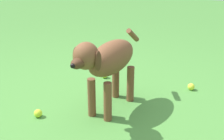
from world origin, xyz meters
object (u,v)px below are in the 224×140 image
object	(u,v)px
dog	(108,61)
tennis_ball_2	(38,113)
tennis_ball_0	(105,75)
tennis_ball_3	(191,87)

from	to	relation	value
dog	tennis_ball_2	distance (m)	0.70
tennis_ball_0	tennis_ball_2	size ratio (longest dim) A/B	1.00
dog	tennis_ball_0	xyz separation A→B (m)	(-0.29, 0.62, -0.40)
tennis_ball_3	tennis_ball_2	bearing A→B (deg)	-138.13
tennis_ball_2	tennis_ball_0	bearing A→B (deg)	78.50
tennis_ball_2	tennis_ball_3	bearing A→B (deg)	41.87
tennis_ball_0	tennis_ball_3	world-z (taller)	same
tennis_ball_0	tennis_ball_2	xyz separation A→B (m)	(-0.19, -0.93, 0.00)
tennis_ball_2	tennis_ball_3	size ratio (longest dim) A/B	1.00
dog	tennis_ball_0	size ratio (longest dim) A/B	14.76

